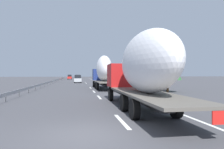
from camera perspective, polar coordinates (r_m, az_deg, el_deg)
The scene contains 22 objects.
ground_plane at distance 48.05m, azimuth -8.88°, elevation -2.54°, with size 260.00×260.00×0.00m, color #424247.
lane_stripe_0 at distance 10.46m, azimuth 2.60°, elevation -12.33°, with size 3.20×0.20×0.01m, color white.
lane_stripe_1 at distance 20.86m, azimuth -3.43°, elevation -6.07°, with size 3.20×0.20×0.01m, color white.
lane_stripe_2 at distance 27.59m, azimuth -4.86°, elevation -4.55°, with size 3.20×0.20×0.01m, color white.
lane_stripe_3 at distance 34.83m, azimuth -5.78°, elevation -3.57°, with size 3.20×0.20×0.01m, color white.
lane_stripe_4 at distance 52.09m, azimuth -6.92°, elevation -2.33°, with size 3.20×0.20×0.01m, color white.
lane_stripe_5 at distance 50.44m, azimuth -6.85°, elevation -2.41°, with size 3.20×0.20×0.01m, color white.
lane_stripe_6 at distance 58.18m, azimuth -7.17°, elevation -2.07°, with size 3.20×0.20×0.01m, color white.
edge_line_right at distance 53.36m, azimuth -2.99°, elevation -2.27°, with size 110.00×0.20×0.01m, color white.
truck_lead at distance 32.58m, azimuth -2.37°, elevation 0.93°, with size 13.18×2.55×4.97m.
truck_trailing at distance 13.34m, azimuth 7.75°, elevation 1.84°, with size 14.31×2.55×4.71m.
car_silver_hatch at distance 55.11m, azimuth -9.11°, elevation -1.17°, with size 4.63×1.84×1.98m.
car_white_van at distance 78.04m, azimuth -9.17°, elevation -0.79°, with size 4.26×1.91×1.97m.
car_red_compact at distance 90.03m, azimuth -11.22°, elevation -0.66°, with size 4.58×1.74×1.96m.
road_sign at distance 54.99m, azimuth -1.93°, elevation 0.29°, with size 0.10×0.90×3.47m.
tree_0 at distance 29.64m, azimuth 12.57°, elevation 4.71°, with size 3.09×3.09×7.33m.
tree_1 at distance 51.38m, azimuth 5.24°, elevation 1.64°, with size 2.70×2.70×5.99m.
tree_2 at distance 27.28m, azimuth 14.60°, elevation 3.03°, with size 3.31×3.31×5.75m.
tree_3 at distance 95.27m, azimuth -2.98°, elevation 0.75°, with size 3.66×3.66×5.08m.
tree_4 at distance 43.67m, azimuth 4.04°, elevation 2.44°, with size 4.00×4.00×6.66m.
tree_5 at distance 58.62m, azimuth 4.17°, elevation 1.54°, with size 2.76×2.76×5.84m.
guardrail_median at distance 51.35m, azimuth -15.61°, elevation -1.73°, with size 94.00×0.10×0.76m.
Camera 1 is at (-8.00, 0.29, 2.27)m, focal length 34.28 mm.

